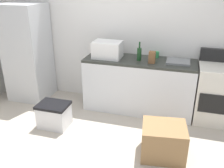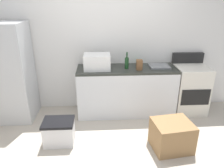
# 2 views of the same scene
# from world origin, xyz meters

# --- Properties ---
(ground_plane) EXTENTS (6.00, 6.00, 0.00)m
(ground_plane) POSITION_xyz_m (0.00, 0.00, 0.00)
(ground_plane) COLOR #B2A899
(wall_back) EXTENTS (5.00, 0.10, 2.60)m
(wall_back) POSITION_xyz_m (0.00, 1.55, 1.30)
(wall_back) COLOR silver
(wall_back) RESTS_ON ground_plane
(kitchen_counter) EXTENTS (1.80, 0.60, 0.90)m
(kitchen_counter) POSITION_xyz_m (0.30, 1.20, 0.45)
(kitchen_counter) COLOR silver
(kitchen_counter) RESTS_ON ground_plane
(refrigerator) EXTENTS (0.68, 0.66, 1.72)m
(refrigerator) POSITION_xyz_m (-1.75, 1.15, 0.86)
(refrigerator) COLOR silver
(refrigerator) RESTS_ON ground_plane
(stove_oven) EXTENTS (0.60, 0.61, 1.10)m
(stove_oven) POSITION_xyz_m (1.52, 1.21, 0.47)
(stove_oven) COLOR silver
(stove_oven) RESTS_ON ground_plane
(microwave) EXTENTS (0.46, 0.34, 0.27)m
(microwave) POSITION_xyz_m (-0.23, 1.17, 1.04)
(microwave) COLOR white
(microwave) RESTS_ON kitchen_counter
(sink_basin) EXTENTS (0.36, 0.32, 0.03)m
(sink_basin) POSITION_xyz_m (0.90, 1.23, 0.92)
(sink_basin) COLOR slate
(sink_basin) RESTS_ON kitchen_counter
(wine_bottle) EXTENTS (0.07, 0.07, 0.30)m
(wine_bottle) POSITION_xyz_m (0.29, 1.17, 1.01)
(wine_bottle) COLOR #193F1E
(wine_bottle) RESTS_ON kitchen_counter
(coffee_mug) EXTENTS (0.08, 0.08, 0.10)m
(coffee_mug) POSITION_xyz_m (0.54, 1.40, 0.95)
(coffee_mug) COLOR #338C4C
(coffee_mug) RESTS_ON kitchen_counter
(knife_block) EXTENTS (0.10, 0.10, 0.18)m
(knife_block) POSITION_xyz_m (0.51, 1.09, 0.99)
(knife_block) COLOR brown
(knife_block) RESTS_ON kitchen_counter
(cardboard_box_medium) EXTENTS (0.60, 0.54, 0.43)m
(cardboard_box_medium) POSITION_xyz_m (0.84, 0.08, 0.22)
(cardboard_box_medium) COLOR olive
(cardboard_box_medium) RESTS_ON ground_plane
(storage_bin) EXTENTS (0.46, 0.36, 0.38)m
(storage_bin) POSITION_xyz_m (-0.83, 0.31, 0.19)
(storage_bin) COLOR silver
(storage_bin) RESTS_ON ground_plane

